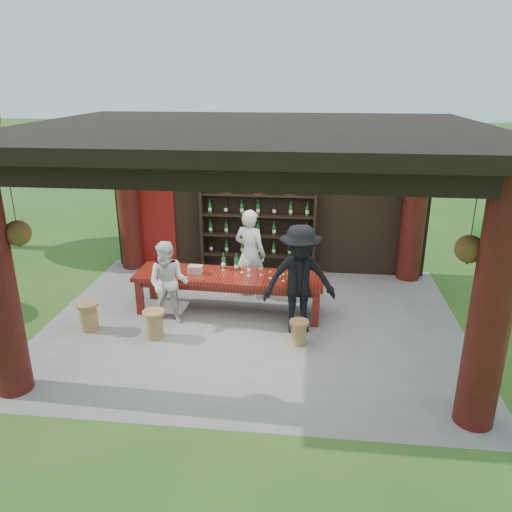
# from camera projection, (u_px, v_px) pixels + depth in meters

# --- Properties ---
(ground) EXTENTS (90.00, 90.00, 0.00)m
(ground) POSITION_uv_depth(u_px,v_px,m) (254.00, 323.00, 9.06)
(ground) COLOR #2D5119
(ground) RESTS_ON ground
(pavilion) EXTENTS (7.50, 6.00, 3.60)m
(pavilion) POSITION_uv_depth(u_px,v_px,m) (255.00, 203.00, 8.74)
(pavilion) COLOR slate
(pavilion) RESTS_ON ground
(wine_shelf) EXTENTS (2.54, 0.39, 2.23)m
(wine_shelf) POSITION_uv_depth(u_px,v_px,m) (258.00, 226.00, 10.99)
(wine_shelf) COLOR black
(wine_shelf) RESTS_ON ground
(tasting_table) EXTENTS (3.54, 1.04, 0.75)m
(tasting_table) POSITION_uv_depth(u_px,v_px,m) (229.00, 280.00, 9.30)
(tasting_table) COLOR #53110B
(tasting_table) RESTS_ON ground
(stool_near_left) EXTENTS (0.37, 0.37, 0.49)m
(stool_near_left) POSITION_uv_depth(u_px,v_px,m) (154.00, 324.00, 8.47)
(stool_near_left) COLOR olive
(stool_near_left) RESTS_ON ground
(stool_near_right) EXTENTS (0.32, 0.32, 0.43)m
(stool_near_right) POSITION_uv_depth(u_px,v_px,m) (299.00, 332.00, 8.27)
(stool_near_right) COLOR olive
(stool_near_right) RESTS_ON ground
(stool_far_left) EXTENTS (0.39, 0.39, 0.52)m
(stool_far_left) POSITION_uv_depth(u_px,v_px,m) (89.00, 315.00, 8.74)
(stool_far_left) COLOR olive
(stool_far_left) RESTS_ON ground
(host) EXTENTS (0.77, 0.65, 1.81)m
(host) POSITION_uv_depth(u_px,v_px,m) (250.00, 254.00, 9.89)
(host) COLOR beige
(host) RESTS_ON ground
(guest_woman) EXTENTS (0.74, 0.58, 1.53)m
(guest_woman) POSITION_uv_depth(u_px,v_px,m) (169.00, 283.00, 8.85)
(guest_woman) COLOR silver
(guest_woman) RESTS_ON ground
(guest_man) EXTENTS (1.36, 0.95, 1.93)m
(guest_man) POSITION_uv_depth(u_px,v_px,m) (299.00, 280.00, 8.47)
(guest_man) COLOR black
(guest_man) RESTS_ON ground
(table_bottles) EXTENTS (0.33, 0.16, 0.31)m
(table_bottles) POSITION_uv_depth(u_px,v_px,m) (232.00, 261.00, 9.49)
(table_bottles) COLOR #194C1E
(table_bottles) RESTS_ON tasting_table
(table_glasses) EXTENTS (1.34, 0.48, 0.15)m
(table_glasses) POSITION_uv_depth(u_px,v_px,m) (262.00, 272.00, 9.17)
(table_glasses) COLOR silver
(table_glasses) RESTS_ON tasting_table
(napkin_basket) EXTENTS (0.27, 0.19, 0.14)m
(napkin_basket) POSITION_uv_depth(u_px,v_px,m) (195.00, 269.00, 9.33)
(napkin_basket) COLOR #BF6672
(napkin_basket) RESTS_ON tasting_table
(shrubs) EXTENTS (20.33, 9.72, 1.36)m
(shrubs) POSITION_uv_depth(u_px,v_px,m) (439.00, 295.00, 8.92)
(shrubs) COLOR #194C14
(shrubs) RESTS_ON ground
(trees) EXTENTS (21.18, 9.11, 4.80)m
(trees) POSITION_uv_depth(u_px,v_px,m) (479.00, 129.00, 8.54)
(trees) COLOR #3F2819
(trees) RESTS_ON ground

